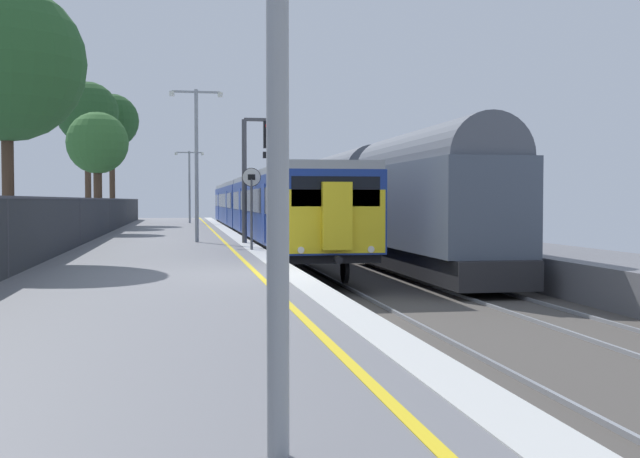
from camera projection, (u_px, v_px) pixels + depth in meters
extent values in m
cube|color=slate|center=(155.00, 299.00, 16.60)|extent=(6.40, 110.00, 1.00)
cube|color=silver|center=(292.00, 273.00, 17.09)|extent=(0.60, 110.00, 0.01)
cube|color=yellow|center=(258.00, 274.00, 16.96)|extent=(0.12, 110.00, 0.01)
cube|color=#4C4742|center=(542.00, 317.00, 18.13)|extent=(11.00, 110.00, 0.20)
cube|color=gray|center=(337.00, 317.00, 17.29)|extent=(0.07, 110.00, 0.08)
cube|color=gray|center=(400.00, 315.00, 17.54)|extent=(0.07, 110.00, 0.08)
cube|color=gray|center=(509.00, 312.00, 17.98)|extent=(0.07, 110.00, 0.08)
cube|color=gray|center=(568.00, 311.00, 18.23)|extent=(0.07, 110.00, 0.08)
cube|color=navy|center=(285.00, 208.00, 31.20)|extent=(2.80, 20.75, 2.30)
cube|color=black|center=(285.00, 240.00, 31.25)|extent=(2.64, 20.15, 0.25)
cube|color=#93999E|center=(285.00, 176.00, 31.16)|extent=(2.68, 20.75, 0.24)
cube|color=black|center=(250.00, 201.00, 30.95)|extent=(0.02, 19.15, 0.84)
cube|color=#1D3A98|center=(263.00, 213.00, 25.86)|extent=(0.03, 1.10, 1.90)
cube|color=#1D3A98|center=(240.00, 209.00, 36.07)|extent=(0.03, 1.10, 1.90)
cylinder|color=black|center=(293.00, 270.00, 23.48)|extent=(0.12, 0.84, 0.84)
cylinder|color=black|center=(345.00, 270.00, 23.75)|extent=(0.12, 0.84, 0.84)
cylinder|color=black|center=(249.00, 243.00, 38.78)|extent=(0.12, 0.84, 0.84)
cylinder|color=black|center=(281.00, 242.00, 39.05)|extent=(0.12, 0.84, 0.84)
cube|color=navy|center=(243.00, 205.00, 52.21)|extent=(2.80, 20.75, 2.30)
cube|color=black|center=(243.00, 224.00, 52.26)|extent=(2.64, 20.15, 0.25)
cube|color=#93999E|center=(243.00, 186.00, 52.17)|extent=(2.68, 20.75, 0.24)
cube|color=black|center=(222.00, 200.00, 51.96)|extent=(0.02, 19.15, 0.84)
cube|color=#1D3A98|center=(226.00, 207.00, 46.87)|extent=(0.03, 1.10, 1.90)
cube|color=#1D3A98|center=(218.00, 206.00, 57.08)|extent=(0.03, 1.10, 1.90)
cylinder|color=black|center=(240.00, 237.00, 44.49)|extent=(0.12, 0.84, 0.84)
cylinder|color=black|center=(268.00, 237.00, 44.76)|extent=(0.12, 0.84, 0.84)
cylinder|color=black|center=(225.00, 228.00, 59.79)|extent=(0.12, 0.84, 0.84)
cylinder|color=black|center=(246.00, 228.00, 60.06)|extent=(0.12, 0.84, 0.84)
cube|color=yellow|center=(336.00, 221.00, 21.04)|extent=(2.70, 0.10, 1.70)
cube|color=black|center=(336.00, 191.00, 21.00)|extent=(2.40, 0.08, 0.80)
cube|color=yellow|center=(337.00, 216.00, 20.90)|extent=(0.80, 0.24, 1.80)
cylinder|color=white|center=(301.00, 250.00, 20.84)|extent=(0.18, 0.06, 0.18)
cylinder|color=white|center=(371.00, 249.00, 21.17)|extent=(0.18, 0.06, 0.18)
cylinder|color=black|center=(338.00, 260.00, 20.79)|extent=(0.20, 0.35, 0.20)
cube|color=black|center=(243.00, 182.00, 52.16)|extent=(0.60, 0.90, 0.20)
cube|color=#232326|center=(428.00, 259.00, 26.22)|extent=(2.30, 12.31, 0.79)
cube|color=#4C5666|center=(428.00, 206.00, 26.16)|extent=(2.60, 11.51, 2.74)
cylinder|color=#515660|center=(428.00, 165.00, 26.11)|extent=(2.39, 11.11, 2.39)
cylinder|color=black|center=(447.00, 275.00, 22.01)|extent=(0.12, 0.84, 0.84)
cylinder|color=black|center=(500.00, 274.00, 22.28)|extent=(0.12, 0.84, 0.84)
cylinder|color=black|center=(375.00, 255.00, 30.18)|extent=(0.12, 0.84, 0.84)
cylinder|color=black|center=(414.00, 254.00, 30.45)|extent=(0.12, 0.84, 0.84)
cube|color=#232326|center=(346.00, 240.00, 39.12)|extent=(2.30, 12.31, 0.79)
cube|color=#4C5666|center=(346.00, 204.00, 39.06)|extent=(2.60, 11.51, 2.74)
cylinder|color=#515660|center=(346.00, 176.00, 39.01)|extent=(2.39, 11.11, 2.39)
cylinder|color=black|center=(348.00, 247.00, 34.91)|extent=(0.12, 0.84, 0.84)
cylinder|color=black|center=(383.00, 247.00, 35.18)|extent=(0.12, 0.84, 0.84)
cylinder|color=black|center=(317.00, 238.00, 43.08)|extent=(0.12, 0.84, 0.84)
cylinder|color=black|center=(345.00, 238.00, 43.35)|extent=(0.12, 0.84, 0.84)
cylinder|color=#47474C|center=(244.00, 181.00, 29.17)|extent=(0.18, 0.18, 4.56)
cube|color=#47474C|center=(256.00, 120.00, 29.16)|extent=(0.90, 0.12, 0.12)
cube|color=black|center=(267.00, 135.00, 29.25)|extent=(0.28, 0.20, 1.00)
cylinder|color=red|center=(267.00, 126.00, 29.12)|extent=(0.16, 0.04, 0.16)
cylinder|color=black|center=(268.00, 134.00, 29.13)|extent=(0.16, 0.04, 0.16)
cylinder|color=black|center=(268.00, 143.00, 29.14)|extent=(0.16, 0.04, 0.16)
cube|color=black|center=(267.00, 155.00, 29.28)|extent=(0.32, 0.16, 0.24)
cylinder|color=#59595B|center=(252.00, 215.00, 25.14)|extent=(0.08, 0.08, 2.26)
cylinder|color=black|center=(251.00, 177.00, 25.10)|extent=(0.59, 0.02, 0.59)
cylinder|color=silver|center=(251.00, 177.00, 25.09)|extent=(0.56, 0.02, 0.56)
cube|color=black|center=(251.00, 177.00, 25.07)|extent=(0.24, 0.01, 0.18)
cylinder|color=#93999E|center=(277.00, 14.00, 4.80)|extent=(0.14, 0.14, 5.44)
cylinder|color=#93999E|center=(197.00, 166.00, 29.78)|extent=(0.14, 0.14, 5.75)
cube|color=#93999E|center=(208.00, 92.00, 29.76)|extent=(0.90, 0.08, 0.08)
cylinder|color=silver|center=(220.00, 95.00, 29.84)|extent=(0.20, 0.20, 0.18)
cube|color=#93999E|center=(184.00, 92.00, 29.60)|extent=(0.90, 0.08, 0.08)
cylinder|color=silver|center=(172.00, 94.00, 29.53)|extent=(0.20, 0.20, 0.18)
cylinder|color=#93999E|center=(190.00, 187.00, 54.78)|extent=(0.14, 0.14, 4.98)
cube|color=#93999E|center=(196.00, 153.00, 54.77)|extent=(0.90, 0.08, 0.08)
cylinder|color=silver|center=(202.00, 154.00, 54.85)|extent=(0.20, 0.20, 0.18)
cube|color=#93999E|center=(183.00, 152.00, 54.61)|extent=(0.90, 0.08, 0.08)
cylinder|color=silver|center=(176.00, 154.00, 54.54)|extent=(0.20, 0.20, 0.18)
cube|color=#282B2D|center=(7.00, 238.00, 16.04)|extent=(0.03, 99.00, 1.65)
cube|color=#38383D|center=(6.00, 197.00, 16.01)|extent=(0.06, 99.00, 0.06)
cylinder|color=#38383D|center=(7.00, 238.00, 16.04)|extent=(0.07, 0.07, 1.65)
cylinder|color=#38383D|center=(80.00, 222.00, 27.55)|extent=(0.07, 0.07, 1.65)
cylinder|color=#38383D|center=(109.00, 216.00, 39.05)|extent=(0.07, 0.07, 1.65)
cylinder|color=#38383D|center=(126.00, 212.00, 50.55)|extent=(0.07, 0.07, 1.65)
cylinder|color=#38383D|center=(136.00, 210.00, 62.06)|extent=(0.07, 0.07, 1.65)
cylinder|color=#473323|center=(88.00, 178.00, 47.60)|extent=(0.37, 0.37, 5.81)
sphere|color=#234C23|center=(87.00, 113.00, 47.46)|extent=(3.72, 3.72, 3.72)
sphere|color=#234C23|center=(93.00, 120.00, 47.39)|extent=(2.58, 2.58, 2.58)
cylinder|color=#473323|center=(8.00, 184.00, 20.73)|extent=(0.31, 0.31, 4.04)
sphere|color=#285628|center=(6.00, 63.00, 20.61)|extent=(4.10, 4.10, 4.10)
sphere|color=#285628|center=(8.00, 83.00, 20.69)|extent=(2.38, 2.38, 2.38)
cylinder|color=#473323|center=(112.00, 180.00, 51.77)|extent=(0.36, 0.36, 5.81)
sphere|color=#234C23|center=(112.00, 121.00, 51.63)|extent=(3.51, 3.51, 3.51)
sphere|color=#234C23|center=(117.00, 128.00, 51.70)|extent=(2.06, 2.06, 2.06)
cylinder|color=#473323|center=(98.00, 196.00, 38.63)|extent=(0.41, 0.41, 3.56)
sphere|color=#33662D|center=(97.00, 143.00, 38.53)|extent=(3.01, 3.01, 3.01)
sphere|color=#33662D|center=(96.00, 151.00, 38.91)|extent=(1.72, 1.72, 1.72)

